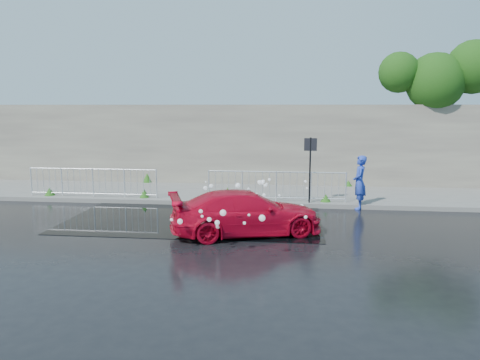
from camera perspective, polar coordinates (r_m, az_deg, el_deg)
The scene contains 13 objects.
ground at distance 14.45m, azimuth -8.15°, elevation -5.47°, with size 90.00×90.00×0.00m, color black.
pavement at distance 19.20m, azimuth -4.39°, elevation -1.57°, with size 30.00×4.00×0.15m, color #5C5B57.
curb at distance 17.27m, azimuth -5.65°, elevation -2.76°, with size 30.00×0.25×0.16m, color #5C5B57.
retaining_wall at distance 21.10m, azimuth -3.32°, elevation 4.40°, with size 30.00×0.60×3.50m, color #635B53.
puddle at distance 15.28m, azimuth -5.39°, elevation -4.60°, with size 8.00×5.00×0.01m, color black.
sign_post at distance 16.74m, azimuth 8.55°, elevation 2.51°, with size 0.45×0.06×2.50m.
tree at distance 21.87m, azimuth 23.49°, elevation 11.54°, with size 4.99×2.45×6.32m.
railing_left at distance 18.73m, azimuth -17.50°, elevation -0.18°, with size 5.05×0.05×1.10m.
railing_right at distance 17.12m, azimuth 4.43°, elevation -0.62°, with size 5.05×0.05×1.10m.
weeds at distance 18.75m, azimuth -5.82°, elevation -1.04°, with size 12.17×3.93×0.46m.
water_spray at distance 14.19m, azimuth 0.07°, elevation -2.83°, with size 3.71×5.49×1.03m.
red_car at distance 13.19m, azimuth 0.76°, elevation -4.00°, with size 1.74×4.28×1.24m, color red.
person at distance 16.89m, azimuth 14.37°, elevation -0.29°, with size 0.69×0.45×1.89m, color #2440B8.
Camera 1 is at (3.61, -13.52, 3.59)m, focal length 35.00 mm.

